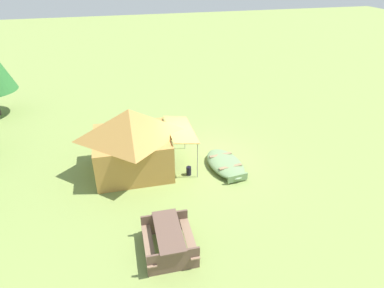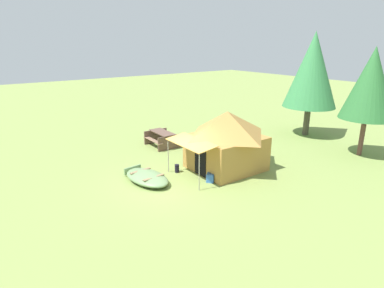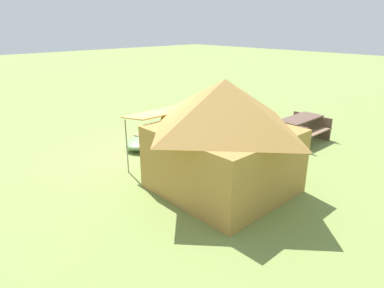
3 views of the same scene
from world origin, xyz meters
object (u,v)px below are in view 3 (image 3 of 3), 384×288
(fuel_can, at_px, (191,151))
(picnic_table, at_px, (300,127))
(beached_rowboat, at_px, (157,138))
(canvas_cabin_tent, at_px, (223,135))
(cooler_box, at_px, (163,172))

(fuel_can, bearing_deg, picnic_table, 158.22)
(beached_rowboat, bearing_deg, picnic_table, 141.23)
(beached_rowboat, height_order, canvas_cabin_tent, canvas_cabin_tent)
(canvas_cabin_tent, relative_size, cooler_box, 7.48)
(cooler_box, height_order, fuel_can, fuel_can)
(cooler_box, bearing_deg, beached_rowboat, -123.96)
(beached_rowboat, height_order, cooler_box, beached_rowboat)
(picnic_table, height_order, fuel_can, picnic_table)
(fuel_can, bearing_deg, canvas_cabin_tent, 65.94)
(beached_rowboat, xyz_separation_m, fuel_can, (-0.11, 1.55, -0.02))
(canvas_cabin_tent, relative_size, fuel_can, 11.16)
(canvas_cabin_tent, bearing_deg, picnic_table, -172.66)
(fuel_can, bearing_deg, cooler_box, 22.03)
(picnic_table, bearing_deg, beached_rowboat, -38.77)
(canvas_cabin_tent, xyz_separation_m, cooler_box, (0.67, -1.39, -1.19))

